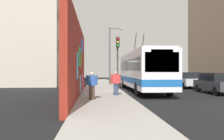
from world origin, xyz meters
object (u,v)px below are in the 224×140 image
object	(u,v)px
traffic_light	(118,54)
street_lamp	(111,51)
pedestrian_near_wall	(92,84)
pedestrian_at_curb	(116,81)
parked_car_dark_gray	(216,83)
city_bus	(143,70)
parked_car_silver	(187,80)

from	to	relation	value
traffic_light	street_lamp	world-z (taller)	street_lamp
pedestrian_near_wall	pedestrian_at_curb	distance (m)	2.77
pedestrian_at_curb	street_lamp	xyz separation A→B (m)	(13.15, -0.60, 2.94)
parked_car_dark_gray	pedestrian_near_wall	xyz separation A→B (m)	(-4.48, 9.41, 0.22)
city_bus	pedestrian_near_wall	size ratio (longest dim) A/B	7.73
parked_car_silver	traffic_light	world-z (taller)	traffic_light
city_bus	parked_car_silver	bearing A→B (deg)	-56.19
parked_car_silver	pedestrian_at_curb	size ratio (longest dim) A/B	2.68
city_bus	street_lamp	xyz separation A→B (m)	(8.66, 2.07, 2.18)
parked_car_dark_gray	pedestrian_at_curb	xyz separation A→B (m)	(-2.18, 7.87, 0.22)
parked_car_dark_gray	pedestrian_at_curb	distance (m)	8.17
city_bus	parked_car_dark_gray	size ratio (longest dim) A/B	2.66
parked_car_silver	parked_car_dark_gray	bearing A→B (deg)	180.00
parked_car_dark_gray	street_lamp	xyz separation A→B (m)	(10.97, 7.27, 3.16)
pedestrian_at_curb	street_lamp	size ratio (longest dim) A/B	0.23
parked_car_dark_gray	city_bus	bearing A→B (deg)	65.97
city_bus	traffic_light	world-z (taller)	city_bus
parked_car_dark_gray	traffic_light	size ratio (longest dim) A/B	1.04
street_lamp	pedestrian_at_curb	bearing A→B (deg)	177.40
city_bus	parked_car_dark_gray	bearing A→B (deg)	-114.03
pedestrian_near_wall	pedestrian_at_curb	xyz separation A→B (m)	(2.31, -1.54, 0.01)
city_bus	parked_car_silver	world-z (taller)	city_bus
parked_car_dark_gray	traffic_light	world-z (taller)	traffic_light
traffic_light	pedestrian_at_curb	bearing A→B (deg)	172.83
parked_car_silver	pedestrian_at_curb	bearing A→B (deg)	135.40
parked_car_dark_gray	pedestrian_near_wall	bearing A→B (deg)	115.49
pedestrian_near_wall	street_lamp	distance (m)	15.88
parked_car_silver	traffic_light	size ratio (longest dim) A/B	0.96
pedestrian_at_curb	traffic_light	world-z (taller)	traffic_light
city_bus	pedestrian_at_curb	xyz separation A→B (m)	(-4.49, 2.67, -0.77)
city_bus	traffic_light	bearing A→B (deg)	100.17
traffic_light	street_lamp	distance (m)	9.09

